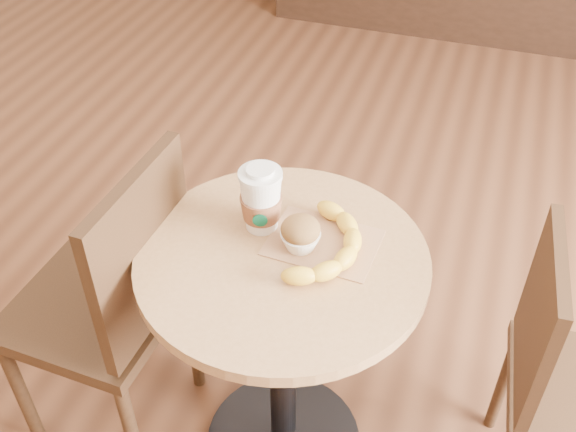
# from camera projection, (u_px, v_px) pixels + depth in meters

# --- Properties ---
(cafe_table) EXTENTS (0.65, 0.65, 0.75)m
(cafe_table) POSITION_uv_depth(u_px,v_px,m) (283.00, 326.00, 1.62)
(cafe_table) COLOR black
(cafe_table) RESTS_ON ground
(chair_left) EXTENTS (0.42, 0.42, 0.92)m
(chair_left) POSITION_uv_depth(u_px,v_px,m) (114.00, 301.00, 1.70)
(chair_left) COLOR #372313
(chair_left) RESTS_ON ground
(chair_right) EXTENTS (0.39, 0.39, 0.83)m
(chair_right) POSITION_uv_depth(u_px,v_px,m) (567.00, 379.00, 1.58)
(chair_right) COLOR #372313
(chair_right) RESTS_ON ground
(kraft_bag) EXTENTS (0.25, 0.19, 0.00)m
(kraft_bag) POSITION_uv_depth(u_px,v_px,m) (323.00, 242.00, 1.50)
(kraft_bag) COLOR #A4744F
(kraft_bag) RESTS_ON cafe_table
(coffee_cup) EXTENTS (0.10, 0.10, 0.16)m
(coffee_cup) POSITION_uv_depth(u_px,v_px,m) (261.00, 201.00, 1.50)
(coffee_cup) COLOR white
(coffee_cup) RESTS_ON cafe_table
(muffin) EXTENTS (0.09, 0.09, 0.08)m
(muffin) POSITION_uv_depth(u_px,v_px,m) (301.00, 234.00, 1.46)
(muffin) COLOR white
(muffin) RESTS_ON kraft_bag
(banana) EXTENTS (0.19, 0.32, 0.04)m
(banana) POSITION_uv_depth(u_px,v_px,m) (332.00, 245.00, 1.46)
(banana) COLOR yellow
(banana) RESTS_ON kraft_bag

